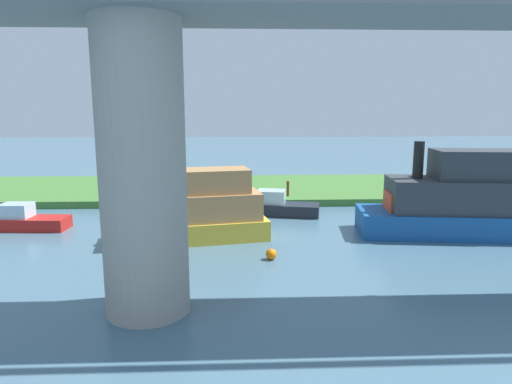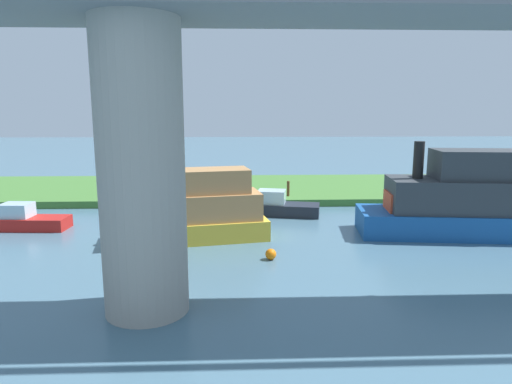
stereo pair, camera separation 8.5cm
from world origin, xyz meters
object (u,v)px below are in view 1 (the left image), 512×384
at_px(skiff_small, 460,201).
at_px(houseboat_blue, 279,206).
at_px(motorboat_white, 196,211).
at_px(marker_buoy, 271,254).
at_px(bridge_pylon, 143,172).
at_px(riverboat_paddlewheel, 25,220).
at_px(person_on_bank, 214,186).
at_px(motorboat_red, 147,206).
at_px(mooring_post, 288,189).

bearing_deg(skiff_small, houseboat_blue, -28.42).
xyz_separation_m(motorboat_white, marker_buoy, (-3.66, 3.35, -1.24)).
bearing_deg(houseboat_blue, motorboat_white, 48.04).
bearing_deg(skiff_small, motorboat_white, 1.30).
xyz_separation_m(bridge_pylon, riverboat_paddlewheel, (8.99, -10.80, -4.19)).
distance_m(bridge_pylon, person_on_bank, 18.43).
bearing_deg(marker_buoy, riverboat_paddlewheel, -23.19).
distance_m(bridge_pylon, motorboat_white, 9.01).
xyz_separation_m(riverboat_paddlewheel, motorboat_red, (-6.21, -3.35, 0.06)).
distance_m(skiff_small, houseboat_blue, 10.60).
height_order(mooring_post, motorboat_white, motorboat_white).
bearing_deg(bridge_pylon, houseboat_blue, -112.45).
xyz_separation_m(skiff_small, riverboat_paddlewheel, (23.90, -2.12, -1.34)).
bearing_deg(skiff_small, marker_buoy, 19.46).
height_order(person_on_bank, mooring_post, person_on_bank).
relative_size(bridge_pylon, skiff_small, 0.93).
bearing_deg(houseboat_blue, skiff_small, 151.58).
relative_size(bridge_pylon, motorboat_white, 1.15).
bearing_deg(motorboat_red, motorboat_white, 122.22).
distance_m(bridge_pylon, motorboat_red, 15.01).
distance_m(person_on_bank, marker_buoy, 13.45).
relative_size(bridge_pylon, marker_buoy, 18.88).
xyz_separation_m(bridge_pylon, skiff_small, (-14.91, -8.69, -2.86)).
relative_size(mooring_post, riverboat_paddlewheel, 0.24).
xyz_separation_m(riverboat_paddlewheel, motorboat_white, (-9.85, 2.44, 0.96)).
distance_m(skiff_small, motorboat_white, 14.06).
xyz_separation_m(person_on_bank, motorboat_red, (4.10, 3.88, -0.61)).
relative_size(mooring_post, motorboat_white, 0.13).
bearing_deg(marker_buoy, bridge_pylon, 47.95).
bearing_deg(motorboat_red, bridge_pylon, 101.11).
bearing_deg(skiff_small, mooring_post, -46.71).
xyz_separation_m(mooring_post, riverboat_paddlewheel, (15.64, 6.65, -0.52)).
bearing_deg(riverboat_paddlewheel, motorboat_white, 166.12).
bearing_deg(houseboat_blue, person_on_bank, -45.00).
relative_size(bridge_pylon, person_on_bank, 6.79).
xyz_separation_m(mooring_post, houseboat_blue, (1.00, 3.76, -0.47)).
height_order(bridge_pylon, marker_buoy, bridge_pylon).
bearing_deg(motorboat_white, bridge_pylon, 84.09).
height_order(riverboat_paddlewheel, marker_buoy, riverboat_paddlewheel).
xyz_separation_m(person_on_bank, houseboat_blue, (-4.34, 4.34, -0.63)).
xyz_separation_m(riverboat_paddlewheel, houseboat_blue, (-14.65, -2.89, 0.04)).
bearing_deg(riverboat_paddlewheel, skiff_small, 174.94).
relative_size(bridge_pylon, motorboat_red, 1.86).
relative_size(mooring_post, marker_buoy, 2.18).
xyz_separation_m(skiff_small, motorboat_red, (17.70, -5.47, -1.28)).
height_order(skiff_small, motorboat_white, skiff_small).
relative_size(houseboat_blue, marker_buoy, 10.08).
bearing_deg(skiff_small, motorboat_red, -17.17).
distance_m(skiff_small, marker_buoy, 11.14).
relative_size(person_on_bank, marker_buoy, 2.78).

